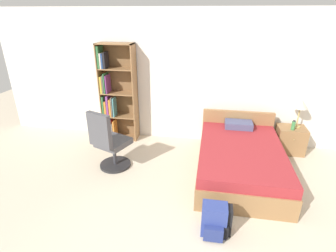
% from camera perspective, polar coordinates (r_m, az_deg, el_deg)
% --- Properties ---
extents(wall_back, '(9.00, 0.06, 2.60)m').
position_cam_1_polar(wall_back, '(5.25, 10.06, 9.97)').
color(wall_back, white).
rests_on(wall_back, ground_plane).
extents(bookshelf, '(0.72, 0.34, 1.97)m').
position_cam_1_polar(bookshelf, '(5.51, -11.64, 6.45)').
color(bookshelf, olive).
rests_on(bookshelf, ground_plane).
extents(bed, '(1.34, 2.07, 0.76)m').
position_cam_1_polar(bed, '(4.56, 15.35, -6.78)').
color(bed, olive).
rests_on(bed, ground_plane).
extents(office_chair, '(0.64, 0.69, 1.08)m').
position_cam_1_polar(office_chair, '(4.50, -12.68, -3.73)').
color(office_chair, '#232326').
rests_on(office_chair, ground_plane).
extents(nightstand, '(0.51, 0.44, 0.51)m').
position_cam_1_polar(nightstand, '(5.54, 25.03, -2.71)').
color(nightstand, olive).
rests_on(nightstand, ground_plane).
extents(table_lamp, '(0.26, 0.26, 0.55)m').
position_cam_1_polar(table_lamp, '(5.36, 26.95, 4.18)').
color(table_lamp, tan).
rests_on(table_lamp, nightstand).
extents(water_bottle, '(0.07, 0.07, 0.18)m').
position_cam_1_polar(water_bottle, '(5.31, 25.63, 0.13)').
color(water_bottle, '#3F8C4C').
rests_on(water_bottle, nightstand).
extents(backpack_black, '(0.30, 0.23, 0.38)m').
position_cam_1_polar(backpack_black, '(3.44, 11.03, -19.53)').
color(backpack_black, black).
rests_on(backpack_black, ground_plane).
extents(backpack_blue, '(0.30, 0.28, 0.41)m').
position_cam_1_polar(backpack_blue, '(3.40, 9.97, -19.63)').
color(backpack_blue, navy).
rests_on(backpack_blue, ground_plane).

